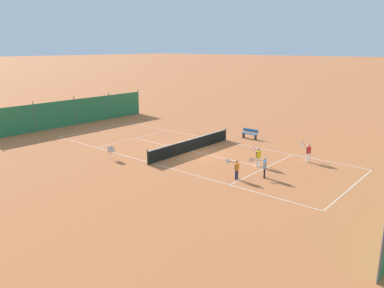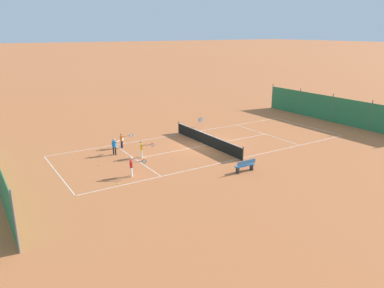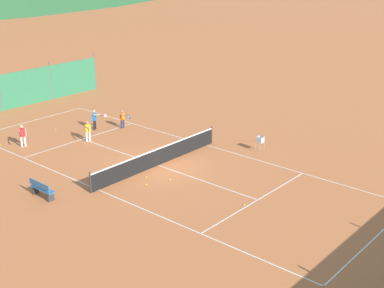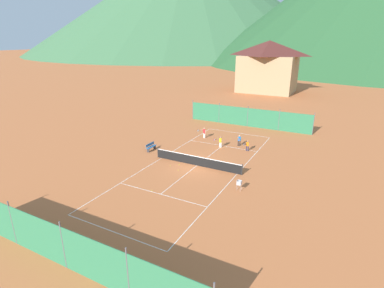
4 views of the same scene
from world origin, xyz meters
TOP-DOWN VIEW (x-y plane):
  - ground_plane at (0.00, 0.00)m, footprint 600.00×600.00m
  - court_line_markings at (0.00, 0.00)m, footprint 8.25×23.85m
  - tennis_net at (0.00, 0.00)m, footprint 9.18×0.08m
  - windscreen_fence_near at (-0.00, -15.50)m, footprint 17.28×0.08m
  - player_near_service at (1.72, 7.25)m, footprint 0.52×1.08m
  - player_near_baseline at (3.05, 6.11)m, footprint 0.41×1.01m
  - player_far_baseline at (-3.08, 7.95)m, footprint 0.81×0.94m
  - player_far_service at (-0.02, 5.81)m, footprint 0.74×0.95m
  - tennis_ball_far_corner at (-2.56, 0.89)m, footprint 0.07×0.07m
  - tennis_ball_by_net_right at (-0.89, -6.27)m, footprint 0.07×0.07m
  - tennis_ball_service_box at (-1.60, -0.69)m, footprint 0.07×0.07m
  - tennis_ball_alley_right at (-4.23, 0.94)m, footprint 0.07×0.07m
  - tennis_ball_by_net_left at (-3.86, 9.21)m, footprint 0.07×0.07m
  - tennis_ball_near_corner at (-1.03, -1.83)m, footprint 0.07×0.07m
  - tennis_ball_alley_left at (-2.23, -1.35)m, footprint 0.07×0.07m
  - tennis_ball_mid_court at (-0.04, 9.07)m, footprint 0.07×0.07m
  - ball_hopper at (5.30, -2.94)m, footprint 0.36×0.36m
  - courtside_bench at (-6.34, 1.30)m, footprint 0.36×1.50m

SIDE VIEW (x-z plane):
  - ground_plane at x=0.00m, z-range 0.00..0.00m
  - court_line_markings at x=0.00m, z-range 0.00..0.01m
  - tennis_ball_far_corner at x=-2.56m, z-range 0.00..0.07m
  - tennis_ball_by_net_right at x=-0.89m, z-range 0.00..0.07m
  - tennis_ball_service_box at x=-1.60m, z-range 0.00..0.07m
  - tennis_ball_alley_right at x=-4.23m, z-range 0.00..0.07m
  - tennis_ball_by_net_left at x=-3.86m, z-range 0.00..0.07m
  - tennis_ball_near_corner at x=-1.03m, z-range 0.00..0.07m
  - tennis_ball_alley_left at x=-2.23m, z-range 0.00..0.07m
  - tennis_ball_mid_court at x=-0.04m, z-range 0.00..0.07m
  - courtside_bench at x=-6.34m, z-range 0.03..0.87m
  - tennis_net at x=0.00m, z-range -0.03..1.03m
  - ball_hopper at x=5.30m, z-range 0.21..1.10m
  - player_near_baseline at x=3.05m, z-range 0.10..1.30m
  - player_far_service at x=-0.02m, z-range 0.11..1.37m
  - player_near_service at x=1.72m, z-range 0.11..1.40m
  - player_far_baseline at x=-3.08m, z-range 0.11..1.42m
  - windscreen_fence_near at x=0.00m, z-range -0.14..2.76m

